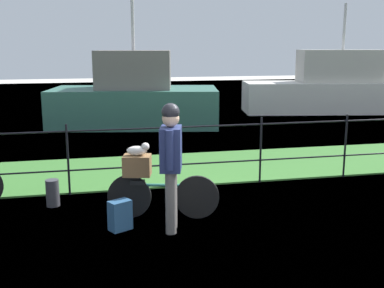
# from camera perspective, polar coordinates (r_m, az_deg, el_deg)

# --- Properties ---
(ground_plane) EXTENTS (60.00, 60.00, 0.00)m
(ground_plane) POSITION_cam_1_polar(r_m,az_deg,el_deg) (6.50, 7.30, -9.74)
(ground_plane) COLOR beige
(grass_strip) EXTENTS (27.00, 2.40, 0.03)m
(grass_strip) POSITION_cam_1_polar(r_m,az_deg,el_deg) (9.34, 0.87, -2.82)
(grass_strip) COLOR #38702D
(grass_strip) RESTS_ON ground
(harbor_water) EXTENTS (30.00, 30.00, 0.00)m
(harbor_water) POSITION_cam_1_polar(r_m,az_deg,el_deg) (17.18, -5.38, 3.85)
(harbor_water) COLOR #426684
(harbor_water) RESTS_ON ground
(iron_fence) EXTENTS (18.04, 0.04, 1.17)m
(iron_fence) POSITION_cam_1_polar(r_m,az_deg,el_deg) (8.04, 2.88, -0.44)
(iron_fence) COLOR black
(iron_fence) RESTS_ON ground
(bicycle_main) EXTENTS (1.53, 0.43, 0.62)m
(bicycle_main) POSITION_cam_1_polar(r_m,az_deg,el_deg) (6.62, -3.69, -6.25)
(bicycle_main) COLOR black
(bicycle_main) RESTS_ON ground
(wooden_crate) EXTENTS (0.43, 0.36, 0.29)m
(wooden_crate) POSITION_cam_1_polar(r_m,az_deg,el_deg) (6.54, -6.68, -2.59)
(wooden_crate) COLOR brown
(wooden_crate) RESTS_ON bicycle_main
(terrier_dog) EXTENTS (0.32, 0.20, 0.18)m
(terrier_dog) POSITION_cam_1_polar(r_m,az_deg,el_deg) (6.48, -6.51, -0.71)
(terrier_dog) COLOR silver
(terrier_dog) RESTS_ON wooden_crate
(cyclist_person) EXTENTS (0.35, 0.53, 1.68)m
(cyclist_person) POSITION_cam_1_polar(r_m,az_deg,el_deg) (5.99, -2.57, -1.48)
(cyclist_person) COLOR slate
(cyclist_person) RESTS_ON ground
(backpack_on_paving) EXTENTS (0.33, 0.29, 0.40)m
(backpack_on_paving) POSITION_cam_1_polar(r_m,az_deg,el_deg) (6.31, -8.73, -8.54)
(backpack_on_paving) COLOR #28517A
(backpack_on_paving) RESTS_ON ground
(mooring_bollard) EXTENTS (0.20, 0.20, 0.41)m
(mooring_bollard) POSITION_cam_1_polar(r_m,az_deg,el_deg) (7.43, -16.56, -5.71)
(mooring_bollard) COLOR #38383D
(mooring_bollard) RESTS_ON ground
(moored_boat_near) EXTENTS (7.14, 2.98, 3.84)m
(moored_boat_near) POSITION_cam_1_polar(r_m,az_deg,el_deg) (17.95, 17.56, 6.33)
(moored_boat_near) COLOR silver
(moored_boat_near) RESTS_ON ground
(moored_boat_mid) EXTENTS (5.26, 3.17, 3.84)m
(moored_boat_mid) POSITION_cam_1_polar(r_m,az_deg,el_deg) (14.31, -6.99, 5.54)
(moored_boat_mid) COLOR #336656
(moored_boat_mid) RESTS_ON ground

